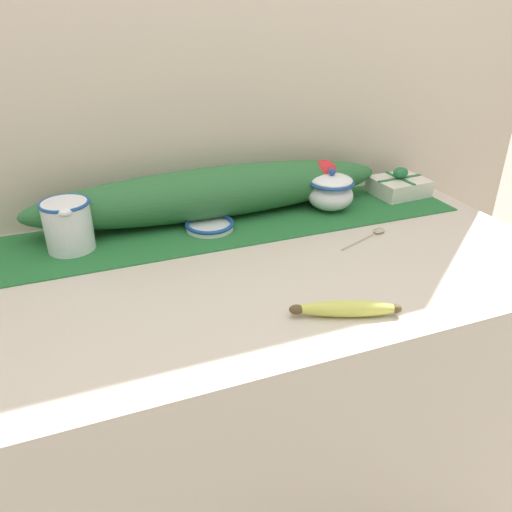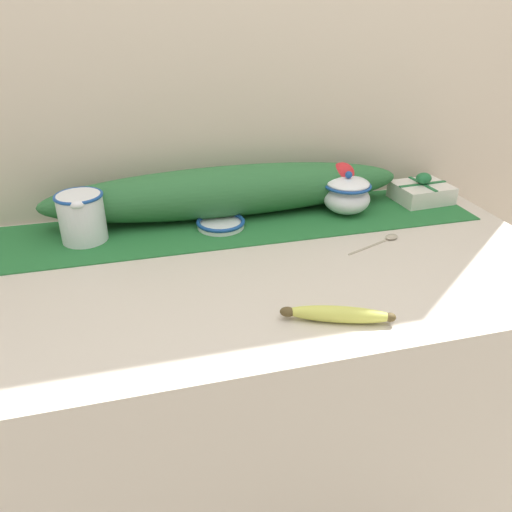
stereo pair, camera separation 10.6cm
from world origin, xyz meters
name	(u,v)px [view 1 (the left image)]	position (x,y,z in m)	size (l,w,h in m)	color
countertop	(254,412)	(0.00, 0.00, 0.46)	(1.43, 0.74, 0.92)	beige
back_wall	(201,108)	(0.00, 0.39, 1.20)	(2.23, 0.04, 2.40)	beige
table_runner	(224,226)	(0.00, 0.22, 0.92)	(1.31, 0.27, 0.00)	#236B33
cream_pitcher	(68,224)	(-0.38, 0.22, 0.99)	(0.12, 0.14, 0.12)	white
sugar_bowl	(331,191)	(0.32, 0.22, 0.98)	(0.13, 0.13, 0.12)	white
small_dish	(210,225)	(-0.04, 0.21, 0.94)	(0.13, 0.13, 0.02)	white
banana	(347,309)	(0.09, -0.26, 0.94)	(0.20, 0.10, 0.03)	#CCD156
spoon	(376,232)	(0.35, 0.03, 0.93)	(0.16, 0.08, 0.01)	#A89E89
gift_box	(399,186)	(0.57, 0.25, 0.95)	(0.16, 0.14, 0.08)	silver
poinsettia_garland	(217,192)	(0.00, 0.29, 0.99)	(0.99, 0.15, 0.14)	#2D6B38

